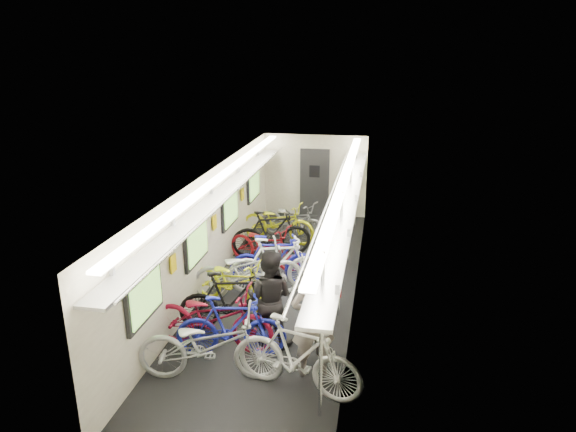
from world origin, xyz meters
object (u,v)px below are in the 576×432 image
at_px(passenger_near, 313,321).
at_px(backpack, 332,285).
at_px(bicycle_1, 231,327).
at_px(passenger_mid, 269,298).
at_px(bicycle_0, 210,345).

bearing_deg(passenger_near, backpack, -131.49).
height_order(bicycle_1, passenger_near, passenger_near).
relative_size(bicycle_1, passenger_mid, 1.06).
height_order(passenger_mid, backpack, passenger_mid).
bearing_deg(bicycle_0, backpack, -72.49).
height_order(passenger_near, passenger_mid, passenger_near).
distance_m(bicycle_1, backpack, 1.75).
xyz_separation_m(bicycle_0, backpack, (1.70, 0.87, 0.71)).
bearing_deg(bicycle_0, passenger_mid, -39.60).
bearing_deg(bicycle_1, passenger_near, -109.71).
bearing_deg(passenger_mid, passenger_near, 142.68).
relative_size(bicycle_0, passenger_near, 1.19).
distance_m(passenger_mid, backpack, 1.17).
xyz_separation_m(bicycle_0, passenger_mid, (0.65, 1.12, 0.27)).
distance_m(bicycle_0, passenger_near, 1.56).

